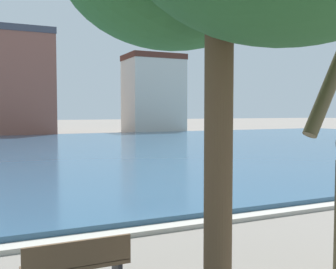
# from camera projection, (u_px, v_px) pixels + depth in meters

# --- Properties ---
(harbor_water) EXTENTS (90.73, 41.60, 0.27)m
(harbor_water) POSITION_uv_depth(u_px,v_px,m) (73.00, 150.00, 30.17)
(harbor_water) COLOR #2D5170
(harbor_water) RESTS_ON ground
(quay_edge_coping) EXTENTS (90.73, 0.50, 0.12)m
(quay_edge_coping) POSITION_uv_depth(u_px,v_px,m) (229.00, 219.00, 11.11)
(quay_edge_coping) COLOR #ADA89E
(quay_edge_coping) RESTS_ON ground
(park_bench) EXTENTS (1.80, 0.44, 0.92)m
(park_bench) POSITION_uv_depth(u_px,v_px,m) (77.00, 264.00, 6.73)
(park_bench) COLOR brown
(park_bench) RESTS_ON ground
(townhouse_narrow_midrow) EXTENTS (7.10, 6.83, 13.35)m
(townhouse_narrow_midrow) POSITION_uv_depth(u_px,v_px,m) (24.00, 83.00, 50.46)
(townhouse_narrow_midrow) COLOR #8E5142
(townhouse_narrow_midrow) RESTS_ON ground
(townhouse_end_terrace) EXTENTS (8.08, 6.31, 11.28)m
(townhouse_end_terrace) POSITION_uv_depth(u_px,v_px,m) (153.00, 94.00, 58.23)
(townhouse_end_terrace) COLOR beige
(townhouse_end_terrace) RESTS_ON ground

